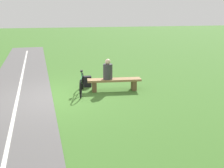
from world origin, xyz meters
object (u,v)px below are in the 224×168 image
object	(u,v)px
bicycle	(82,84)
person_seated	(108,71)
backpack	(87,81)
bench	(114,82)

from	to	relation	value
bicycle	person_seated	bearing A→B (deg)	106.15
backpack	bicycle	bearing A→B (deg)	69.02
bicycle	backpack	distance (m)	0.92
bench	bicycle	size ratio (longest dim) A/B	1.22
person_seated	bicycle	world-z (taller)	person_seated
bench	bicycle	world-z (taller)	bicycle
bicycle	bench	bearing A→B (deg)	103.97
bicycle	backpack	world-z (taller)	bicycle
bench	bicycle	xyz separation A→B (m)	(1.27, 0.09, 0.02)
bicycle	backpack	size ratio (longest dim) A/B	3.88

